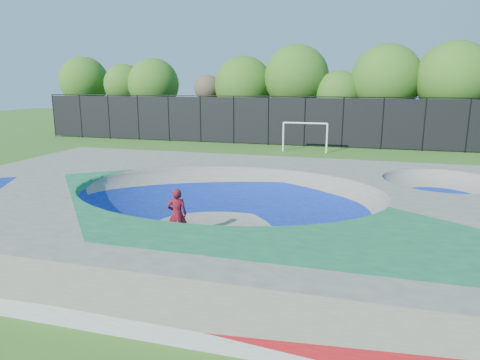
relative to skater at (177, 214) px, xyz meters
The scene contains 7 objects.
ground 2.16m from the skater, 50.51° to the left, with size 120.00×120.00×0.00m, color #2F5E1A.
skate_deck 1.97m from the skater, 50.51° to the left, with size 22.00×14.00×1.50m, color gray.
skater is the anchor object (origin of this frame).
skateboard 0.85m from the skater, ahead, with size 0.78×0.22×0.05m, color black.
soccer_goal 19.64m from the skater, 85.12° to the left, with size 3.37×0.12×2.23m.
fence 22.59m from the skater, 86.82° to the left, with size 48.09×0.09×4.04m.
treeline 27.96m from the skater, 83.90° to the left, with size 52.51×7.75×8.53m.
Camera 1 is at (4.38, -13.88, 5.11)m, focal length 32.00 mm.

